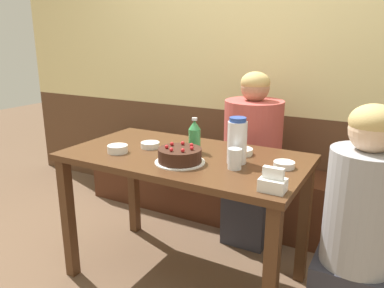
# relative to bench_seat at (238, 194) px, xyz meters

# --- Properties ---
(ground_plane) EXTENTS (12.00, 12.00, 0.00)m
(ground_plane) POSITION_rel_bench_seat_xyz_m (0.00, -0.83, -0.23)
(ground_plane) COLOR brown
(back_wall) EXTENTS (4.80, 0.04, 2.50)m
(back_wall) POSITION_rel_bench_seat_xyz_m (0.00, 0.22, 1.02)
(back_wall) COLOR brown
(back_wall) RESTS_ON ground_plane
(bench_seat) EXTENTS (2.65, 0.38, 0.46)m
(bench_seat) POSITION_rel_bench_seat_xyz_m (0.00, 0.00, 0.00)
(bench_seat) COLOR #472314
(bench_seat) RESTS_ON ground_plane
(dining_table) EXTENTS (1.33, 0.72, 0.78)m
(dining_table) POSITION_rel_bench_seat_xyz_m (0.00, -0.83, 0.44)
(dining_table) COLOR #4C2D19
(dining_table) RESTS_ON ground_plane
(birthday_cake) EXTENTS (0.26, 0.26, 0.10)m
(birthday_cake) POSITION_rel_bench_seat_xyz_m (0.05, -0.96, 0.59)
(birthday_cake) COLOR white
(birthday_cake) RESTS_ON dining_table
(water_pitcher) EXTENTS (0.10, 0.10, 0.24)m
(water_pitcher) POSITION_rel_bench_seat_xyz_m (0.31, -0.82, 0.67)
(water_pitcher) COLOR white
(water_pitcher) RESTS_ON dining_table
(soju_bottle) EXTENTS (0.07, 0.07, 0.20)m
(soju_bottle) POSITION_rel_bench_seat_xyz_m (0.03, -0.76, 0.64)
(soju_bottle) COLOR #388E4C
(soju_bottle) RESTS_ON dining_table
(napkin_holder) EXTENTS (0.11, 0.08, 0.11)m
(napkin_holder) POSITION_rel_bench_seat_xyz_m (0.58, -1.09, 0.59)
(napkin_holder) COLOR white
(napkin_holder) RESTS_ON dining_table
(bowl_soup_white) EXTENTS (0.10, 0.10, 0.03)m
(bowl_soup_white) POSITION_rel_bench_seat_xyz_m (0.54, -0.78, 0.56)
(bowl_soup_white) COLOR white
(bowl_soup_white) RESTS_ON dining_table
(bowl_rice_small) EXTENTS (0.13, 0.13, 0.03)m
(bowl_rice_small) POSITION_rel_bench_seat_xyz_m (0.27, -0.68, 0.57)
(bowl_rice_small) COLOR white
(bowl_rice_small) RESTS_ON dining_table
(bowl_side_dish) EXTENTS (0.11, 0.11, 0.03)m
(bowl_side_dish) POSITION_rel_bench_seat_xyz_m (-0.24, -0.81, 0.57)
(bowl_side_dish) COLOR white
(bowl_side_dish) RESTS_ON dining_table
(bowl_sauce_shallow) EXTENTS (0.11, 0.11, 0.04)m
(bowl_sauce_shallow) POSITION_rel_bench_seat_xyz_m (-0.34, -0.98, 0.57)
(bowl_sauce_shallow) COLOR white
(bowl_sauce_shallow) RESTS_ON dining_table
(glass_water_tall) EXTENTS (0.07, 0.07, 0.10)m
(glass_water_tall) POSITION_rel_bench_seat_xyz_m (0.33, -0.91, 0.60)
(glass_water_tall) COLOR silver
(glass_water_tall) RESTS_ON dining_table
(person_teal_shirt) EXTENTS (0.34, 0.31, 1.15)m
(person_teal_shirt) POSITION_rel_bench_seat_xyz_m (0.92, -0.93, 0.31)
(person_teal_shirt) COLOR #33333D
(person_teal_shirt) RESTS_ON ground_plane
(person_pale_blue_shirt) EXTENTS (0.39, 0.39, 1.19)m
(person_pale_blue_shirt) POSITION_rel_bench_seat_xyz_m (0.17, -0.21, 0.37)
(person_pale_blue_shirt) COLOR #33333D
(person_pale_blue_shirt) RESTS_ON ground_plane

